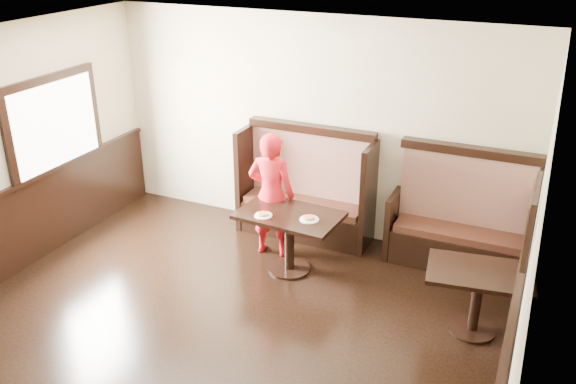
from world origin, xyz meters
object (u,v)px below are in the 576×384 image
Objects in this scene: table_neighbor at (478,286)px; booth_main at (307,196)px; table_main at (289,227)px; booth_neighbor at (460,228)px; child at (271,195)px.

booth_main is at bearing 143.32° from table_neighbor.
table_main is (0.18, -0.95, 0.04)m from booth_main.
table_neighbor is at bearing -72.92° from booth_neighbor.
child is at bearing 145.73° from table_main.
table_main is 0.51m from child.
booth_main is at bearing 104.77° from table_main.
booth_main is 1.06× the size of booth_neighbor.
table_main is at bearing 163.42° from table_neighbor.
child reaches higher than booth_main.
booth_main reaches higher than table_neighbor.
booth_main is 1.95m from booth_neighbor.
table_neighbor is 0.69× the size of child.
table_neighbor is 2.61m from child.
booth_main is 1.62× the size of table_neighbor.
table_main is at bearing -151.80° from booth_neighbor.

